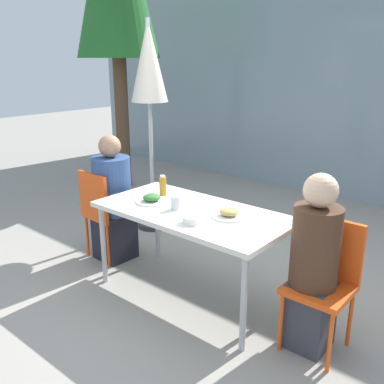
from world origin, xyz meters
The scene contains 13 objects.
ground_plane centered at (0.00, 0.00, 0.00)m, with size 24.00×24.00×0.00m, color gray.
building_facade centered at (0.00, 3.42, 1.50)m, with size 10.00×0.20×3.00m.
dining_table centered at (0.00, 0.00, 0.69)m, with size 1.57×0.79×0.75m.
chair_left centered at (-1.09, -0.03, 0.53)m, with size 0.42×0.42×0.89m.
person_left centered at (-1.03, 0.05, 0.58)m, with size 0.36×0.36×1.23m.
chair_right centered at (1.08, 0.09, 0.53)m, with size 0.40×0.40×0.89m.
person_right centered at (1.03, 0.01, 0.59)m, with size 0.31×0.31×1.23m.
closed_umbrella centered at (-1.33, 0.87, 1.77)m, with size 0.40×0.40×2.30m.
plate_0 centered at (0.31, 0.06, 0.78)m, with size 0.26×0.26×0.07m.
plate_1 centered at (-0.38, -0.07, 0.78)m, with size 0.27×0.27×0.07m.
bottle centered at (-0.44, 0.13, 0.84)m, with size 0.06×0.06×0.18m.
drinking_cup centered at (-0.11, -0.07, 0.80)m, with size 0.08×0.08×0.11m.
salad_bowl centered at (0.18, -0.21, 0.78)m, with size 0.15×0.15×0.05m.
Camera 1 is at (2.05, -2.43, 1.90)m, focal length 40.00 mm.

